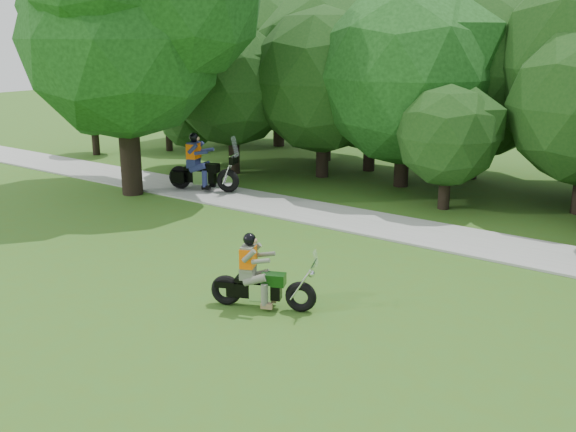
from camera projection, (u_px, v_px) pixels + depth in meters
The scene contains 6 objects.
ground at pixel (262, 362), 10.40m from camera, with size 100.00×100.00×0.00m, color #3E621C.
walkway at pixel (451, 238), 16.65m from camera, with size 60.00×2.20×0.06m, color gray.
tree_line at pixel (548, 81), 20.49m from camera, with size 39.58×12.57×7.77m.
big_tree_west at pixel (129, 13), 20.09m from camera, with size 8.64×6.56×9.96m.
chopper_motorcycle at pixel (258, 281), 12.34m from camera, with size 2.04×1.14×1.51m.
touring_motorcycle at pixel (199, 170), 21.44m from camera, with size 2.48×1.34×1.94m.
Camera 1 is at (5.80, -7.35, 5.14)m, focal length 40.00 mm.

